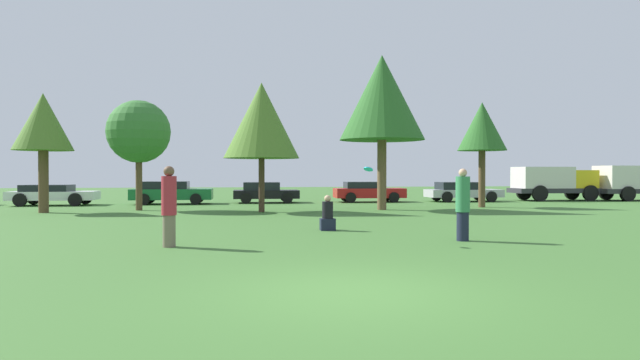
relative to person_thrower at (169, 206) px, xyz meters
The scene contains 17 objects.
ground_plane 6.37m from the person_thrower, 58.14° to the right, with size 120.00×120.00×0.00m, color #3D6B2D.
person_thrower is the anchor object (origin of this frame).
person_catcher 7.33m from the person_thrower, ahead, with size 0.36×0.36×1.86m.
frisbee 4.88m from the person_thrower, ahead, with size 0.25×0.23×0.15m.
bystander_sitting 5.32m from the person_thrower, 35.73° to the left, with size 0.45×0.37×1.07m.
tree_0 14.30m from the person_thrower, 119.80° to the left, with size 2.53×2.53×5.29m.
tree_1 13.74m from the person_thrower, 103.16° to the left, with size 2.94×2.94×5.18m.
tree_2 11.92m from the person_thrower, 76.89° to the left, with size 3.41×3.41×5.83m.
tree_3 15.11m from the person_thrower, 54.72° to the left, with size 4.06×4.06×7.40m.
tree_4 19.26m from the person_thrower, 42.79° to the left, with size 2.48×2.48×5.40m.
parked_car_white 19.73m from the person_thrower, 115.39° to the left, with size 4.45×2.05×1.12m.
parked_car_green 18.33m from the person_thrower, 97.06° to the left, with size 4.50×2.01×1.29m.
parked_car_black 18.98m from the person_thrower, 80.64° to the left, with size 3.85×2.07×1.22m.
parked_car_red 20.88m from the person_thrower, 63.41° to the left, with size 4.25×1.92×1.23m.
parked_car_silver 23.87m from the person_thrower, 50.36° to the left, with size 4.54×2.08×1.20m.
delivery_truck_yellow 28.43m from the person_thrower, 40.87° to the left, with size 5.45×2.21×2.15m.
delivery_truck_white 32.44m from the person_thrower, 33.60° to the left, with size 6.04×2.35×2.23m.
Camera 1 is at (-1.65, -7.60, 1.74)m, focal length 29.94 mm.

